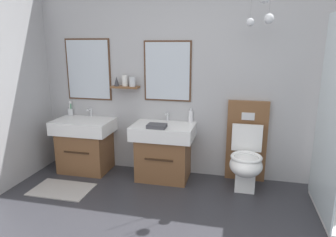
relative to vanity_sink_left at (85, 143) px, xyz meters
name	(u,v)px	position (x,y,z in m)	size (l,w,h in m)	color
wall_back	(206,75)	(1.55, 0.28, 0.91)	(4.59, 0.62, 2.56)	#A8A8AA
bath_mat	(62,189)	(0.00, -0.61, -0.37)	(0.68, 0.44, 0.01)	#9E9993
vanity_sink_left	(85,143)	(0.00, 0.00, 0.00)	(0.75, 0.52, 0.70)	brown
tap_on_left_sink	(90,111)	(0.00, 0.19, 0.39)	(0.03, 0.13, 0.11)	silver
vanity_sink_right	(164,150)	(1.07, 0.00, 0.00)	(0.75, 0.52, 0.70)	brown
tap_on_right_sink	(167,115)	(1.07, 0.19, 0.39)	(0.03, 0.13, 0.11)	silver
toilet	(246,155)	(2.07, 0.02, 0.00)	(0.48, 0.62, 1.00)	brown
toothbrush_cup	(70,111)	(-0.30, 0.18, 0.38)	(0.07, 0.07, 0.20)	silver
soap_dispenser	(191,116)	(1.38, 0.19, 0.40)	(0.06, 0.06, 0.18)	white
folded_hand_towel	(157,126)	(1.03, -0.16, 0.35)	(0.22, 0.16, 0.04)	#47474C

